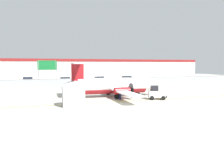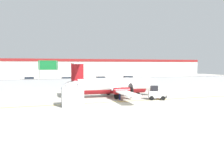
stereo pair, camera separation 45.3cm
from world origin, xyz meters
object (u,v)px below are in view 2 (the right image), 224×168
at_px(traffic_cone_near_left, 153,93).
at_px(traffic_cone_near_right, 158,97).
at_px(highway_sign, 48,68).
at_px(commuter_airplane, 116,86).
at_px(ground_crew_worker, 120,93).
at_px(parked_car_0, 29,80).
at_px(parked_car_2, 100,79).
at_px(parked_car_3, 128,79).
at_px(baggage_tug, 156,93).
at_px(parked_car_1, 67,80).
at_px(cargo_container, 72,96).

bearing_deg(traffic_cone_near_left, traffic_cone_near_right, -107.09).
bearing_deg(traffic_cone_near_left, highway_sign, 136.85).
height_order(commuter_airplane, ground_crew_worker, commuter_airplane).
bearing_deg(commuter_airplane, parked_car_0, 117.22).
height_order(parked_car_2, parked_car_3, same).
relative_size(commuter_airplane, traffic_cone_near_left, 25.06).
distance_m(baggage_tug, parked_car_2, 28.44).
relative_size(commuter_airplane, traffic_cone_near_right, 25.06).
distance_m(baggage_tug, traffic_cone_near_left, 3.95).
bearing_deg(parked_car_1, ground_crew_worker, -84.71).
distance_m(traffic_cone_near_right, highway_sign, 22.60).
bearing_deg(commuter_airplane, highway_sign, 125.33).
relative_size(baggage_tug, traffic_cone_near_right, 4.00).
relative_size(traffic_cone_near_left, parked_car_0, 0.15).
xyz_separation_m(commuter_airplane, parked_car_1, (-4.57, 24.38, -0.71)).
bearing_deg(traffic_cone_near_right, highway_sign, 128.88).
bearing_deg(parked_car_3, ground_crew_worker, 65.33).
bearing_deg(parked_car_1, highway_sign, -116.42).
relative_size(parked_car_0, parked_car_3, 1.00).
distance_m(parked_car_2, highway_sign, 17.17).
xyz_separation_m(parked_car_2, parked_car_3, (7.74, 0.28, 0.00)).
bearing_deg(cargo_container, ground_crew_worker, 23.25).
height_order(traffic_cone_near_left, highway_sign, highway_sign).
xyz_separation_m(commuter_airplane, parked_car_3, (11.62, 24.63, -0.71)).
bearing_deg(cargo_container, parked_car_2, 72.17).
xyz_separation_m(ground_crew_worker, parked_car_0, (-13.15, 30.72, -0.06)).
bearing_deg(parked_car_0, ground_crew_worker, 114.86).
bearing_deg(commuter_airplane, traffic_cone_near_right, -36.09).
bearing_deg(commuter_airplane, ground_crew_worker, -95.51).
distance_m(ground_crew_worker, parked_car_1, 27.45).
xyz_separation_m(baggage_tug, parked_car_3, (7.22, 28.72, 0.04)).
relative_size(parked_car_1, parked_car_3, 1.02).
distance_m(parked_car_1, highway_sign, 12.15).
xyz_separation_m(traffic_cone_near_left, parked_car_0, (-19.37, 28.44, 0.58)).
bearing_deg(parked_car_0, traffic_cone_near_right, 121.74).
distance_m(cargo_container, parked_car_3, 35.20).
height_order(baggage_tug, parked_car_0, baggage_tug).
height_order(baggage_tug, parked_car_2, baggage_tug).
bearing_deg(highway_sign, cargo_container, -83.43).
relative_size(baggage_tug, ground_crew_worker, 1.51).
xyz_separation_m(traffic_cone_near_right, highway_sign, (-13.98, 17.34, 3.83)).
distance_m(traffic_cone_near_left, highway_sign, 20.91).
relative_size(cargo_container, parked_car_3, 0.59).
bearing_deg(traffic_cone_near_right, cargo_container, -172.62).
bearing_deg(parked_car_3, traffic_cone_near_left, 76.05).
relative_size(traffic_cone_near_left, highway_sign, 0.12).
height_order(commuter_airplane, baggage_tug, commuter_airplane).
bearing_deg(parked_car_1, traffic_cone_near_right, -75.03).
relative_size(parked_car_1, parked_car_2, 1.02).
height_order(traffic_cone_near_right, highway_sign, highway_sign).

